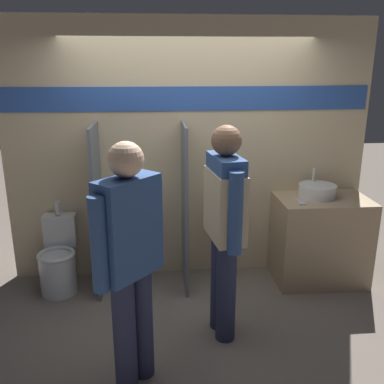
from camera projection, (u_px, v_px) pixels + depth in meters
name	position (u px, v px, depth m)	size (l,w,h in m)	color
ground_plane	(193.00, 297.00, 4.30)	(16.00, 16.00, 0.00)	#70665B
display_wall	(188.00, 152.00, 4.48)	(3.78, 0.07, 2.70)	beige
sink_counter	(320.00, 239.00, 4.53)	(0.94, 0.62, 0.92)	tan
sink_basin	(317.00, 191.00, 4.43)	(0.38, 0.38, 0.27)	silver
cell_phone	(301.00, 202.00, 4.25)	(0.07, 0.14, 0.01)	#B7B7BC
divider_near_counter	(98.00, 211.00, 4.24)	(0.03, 0.58, 1.70)	slate
divider_mid	(185.00, 208.00, 4.31)	(0.03, 0.58, 1.70)	slate
urinal_near_counter	(142.00, 211.00, 4.46)	(0.36, 0.26, 1.16)	silver
urinal_far	(224.00, 209.00, 4.53)	(0.36, 0.26, 1.16)	silver
toilet	(59.00, 262.00, 4.36)	(0.38, 0.54, 0.90)	silver
person_in_vest	(225.00, 219.00, 3.44)	(0.29, 0.63, 1.81)	#282D4C
person_with_lanyard	(130.00, 258.00, 2.89)	(0.46, 0.49, 1.79)	#282D4C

